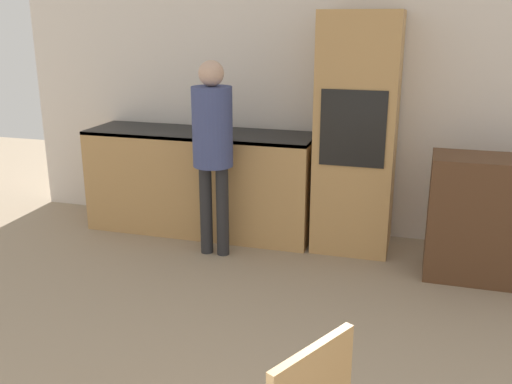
{
  "coord_description": "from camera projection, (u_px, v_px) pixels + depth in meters",
  "views": [
    {
      "loc": [
        0.76,
        0.2,
        1.9
      ],
      "look_at": [
        -0.01,
        2.81,
        1.07
      ],
      "focal_mm": 40.0,
      "sensor_mm": 36.0,
      "label": 1
    }
  ],
  "objects": [
    {
      "name": "wall_back",
      "position": [
        336.0,
        90.0,
        4.99
      ],
      "size": [
        6.08,
        0.05,
        2.6
      ],
      "color": "silver",
      "rests_on": "ground_plane"
    },
    {
      "name": "sideboard",
      "position": [
        509.0,
        221.0,
        4.2
      ],
      "size": [
        1.15,
        0.45,
        0.94
      ],
      "color": "#51331E",
      "rests_on": "ground_plane"
    },
    {
      "name": "kitchen_counter",
      "position": [
        201.0,
        180.0,
        5.23
      ],
      "size": [
        2.07,
        0.6,
        0.93
      ],
      "color": "tan",
      "rests_on": "ground_plane"
    },
    {
      "name": "oven_unit",
      "position": [
        357.0,
        134.0,
        4.71
      ],
      "size": [
        0.64,
        0.59,
        1.97
      ],
      "color": "tan",
      "rests_on": "ground_plane"
    },
    {
      "name": "person_standing",
      "position": [
        213.0,
        138.0,
        4.54
      ],
      "size": [
        0.32,
        0.32,
        1.6
      ],
      "color": "#262628",
      "rests_on": "ground_plane"
    }
  ]
}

